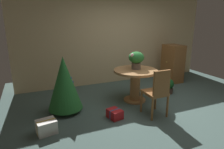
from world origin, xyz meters
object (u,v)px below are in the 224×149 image
(wooden_chair_near, at_px, (157,91))
(round_dining_table, at_px, (135,79))
(potted_plant, at_px, (168,86))
(gift_box_cream, at_px, (47,127))
(wooden_cabinet, at_px, (173,63))
(holiday_tree, at_px, (64,83))
(gift_box_red, at_px, (115,114))
(flower_vase, at_px, (136,59))

(wooden_chair_near, bearing_deg, round_dining_table, 90.00)
(wooden_chair_near, bearing_deg, potted_plant, 41.82)
(round_dining_table, bearing_deg, potted_plant, 4.68)
(gift_box_cream, xyz_separation_m, wooden_cabinet, (3.97, 1.58, 0.46))
(round_dining_table, xyz_separation_m, potted_plant, (1.07, 0.09, -0.33))
(wooden_cabinet, bearing_deg, gift_box_cream, -158.36)
(holiday_tree, relative_size, gift_box_red, 3.56)
(wooden_chair_near, distance_m, holiday_tree, 1.89)
(gift_box_red, xyz_separation_m, wooden_cabinet, (2.67, 1.54, 0.49))
(holiday_tree, height_order, potted_plant, holiday_tree)
(flower_vase, distance_m, wooden_chair_near, 1.05)
(gift_box_cream, bearing_deg, holiday_tree, 57.04)
(wooden_chair_near, height_order, gift_box_cream, wooden_chair_near)
(holiday_tree, xyz_separation_m, wooden_cabinet, (3.51, 0.86, -0.06))
(wooden_chair_near, relative_size, potted_plant, 2.50)
(holiday_tree, height_order, gift_box_cream, holiday_tree)
(gift_box_red, relative_size, potted_plant, 0.85)
(wooden_chair_near, relative_size, holiday_tree, 0.82)
(wooden_chair_near, bearing_deg, gift_box_red, 162.49)
(wooden_chair_near, height_order, gift_box_red, wooden_chair_near)
(holiday_tree, bearing_deg, gift_box_red, -38.77)
(wooden_cabinet, xyz_separation_m, potted_plant, (-0.79, -0.83, -0.38))
(flower_vase, xyz_separation_m, wooden_cabinet, (1.82, 0.85, -0.44))
(gift_box_red, bearing_deg, wooden_chair_near, -17.51)
(round_dining_table, relative_size, gift_box_cream, 2.84)
(wooden_cabinet, bearing_deg, wooden_chair_near, -136.12)
(gift_box_red, height_order, gift_box_cream, gift_box_cream)
(round_dining_table, distance_m, wooden_chair_near, 0.87)
(round_dining_table, bearing_deg, gift_box_cream, -162.73)
(wooden_chair_near, xyz_separation_m, wooden_cabinet, (1.86, 1.79, 0.03))
(round_dining_table, height_order, gift_box_red, round_dining_table)
(wooden_chair_near, height_order, holiday_tree, holiday_tree)
(flower_vase, distance_m, gift_box_cream, 2.45)
(flower_vase, bearing_deg, holiday_tree, -179.61)
(round_dining_table, xyz_separation_m, gift_box_cream, (-2.11, -0.66, -0.42))
(round_dining_table, distance_m, potted_plant, 1.13)
(flower_vase, bearing_deg, round_dining_table, -125.32)
(wooden_chair_near, distance_m, wooden_cabinet, 2.59)
(wooden_cabinet, bearing_deg, round_dining_table, -153.72)
(round_dining_table, height_order, wooden_cabinet, wooden_cabinet)
(gift_box_red, relative_size, wooden_cabinet, 0.29)
(gift_box_cream, bearing_deg, flower_vase, 18.56)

